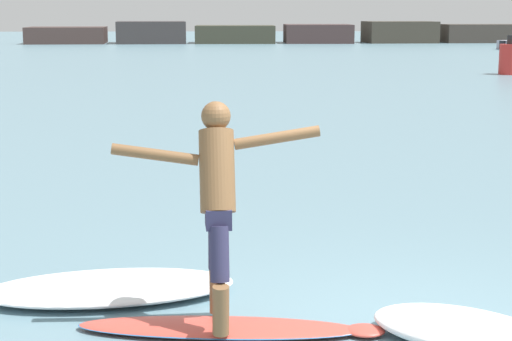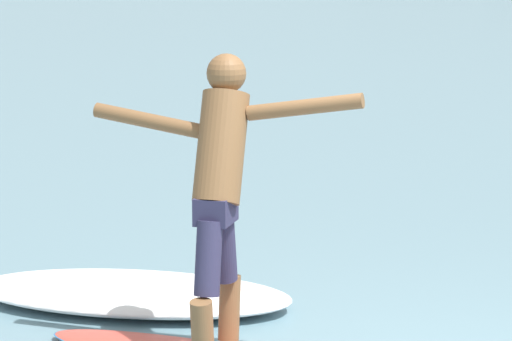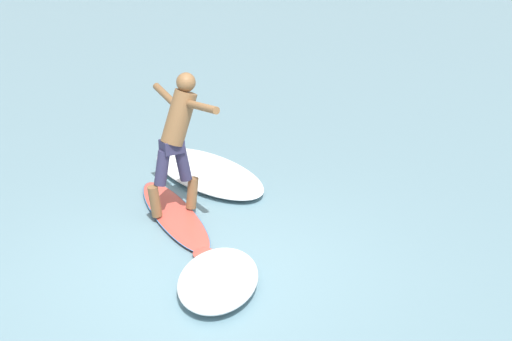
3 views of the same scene
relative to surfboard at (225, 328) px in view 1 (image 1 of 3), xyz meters
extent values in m
plane|color=#678D9C|center=(1.30, -0.23, -0.04)|extent=(200.00, 200.00, 0.00)
cube|color=#483734|center=(-10.94, 61.77, 0.59)|extent=(6.16, 4.79, 1.26)
cube|color=#3C3737|center=(-4.37, 61.77, 0.81)|extent=(5.52, 4.87, 1.69)
cube|color=#3F3F31|center=(2.20, 61.77, 0.65)|extent=(6.30, 4.60, 1.37)
cube|color=#473535|center=(8.78, 61.77, 0.68)|extent=(5.39, 4.94, 1.44)
cube|color=#413B31|center=(15.35, 61.77, 0.80)|extent=(5.62, 4.09, 1.68)
cube|color=#443C35|center=(21.92, 61.77, 0.68)|extent=(6.01, 3.30, 1.44)
ellipsoid|color=#D34C3E|center=(-0.04, 0.00, 0.00)|extent=(2.33, 0.75, 0.08)
ellipsoid|color=#D34C3E|center=(1.12, -0.13, 0.00)|extent=(0.35, 0.31, 0.07)
ellipsoid|color=#2870B2|center=(-0.04, 0.00, 0.00)|extent=(2.34, 0.77, 0.04)
cone|color=black|center=(-0.98, 0.11, -0.10)|extent=(0.06, 0.06, 0.14)
cone|color=black|center=(-0.80, 0.23, -0.10)|extent=(0.06, 0.06, 0.14)
cylinder|color=brown|center=(-0.05, 0.26, 0.24)|extent=(0.14, 0.18, 0.41)
cylinder|color=#302E4E|center=(-0.05, 0.15, 0.66)|extent=(0.16, 0.23, 0.45)
cylinder|color=brown|center=(-0.03, -0.25, 0.24)|extent=(0.14, 0.18, 0.41)
cylinder|color=#302E4E|center=(-0.04, -0.14, 0.66)|extent=(0.16, 0.23, 0.45)
cube|color=#302E4E|center=(-0.04, 0.00, 0.91)|extent=(0.21, 0.27, 0.16)
cylinder|color=brown|center=(-0.05, 0.11, 1.26)|extent=(0.30, 0.49, 0.71)
sphere|color=brown|center=(-0.05, 0.22, 1.68)|extent=(0.24, 0.24, 0.24)
cylinder|color=brown|center=(-0.53, 0.17, 1.39)|extent=(0.70, 0.11, 0.21)
cylinder|color=brown|center=(0.43, 0.21, 1.51)|extent=(0.70, 0.12, 0.20)
cube|color=black|center=(19.28, 48.90, 0.29)|extent=(0.33, 0.40, 0.52)
cylinder|color=red|center=(12.08, 27.41, 0.57)|extent=(0.85, 0.85, 1.21)
cylinder|color=black|center=(12.08, 27.41, 1.35)|extent=(0.30, 0.30, 0.36)
ellipsoid|color=white|center=(1.84, -0.31, 0.07)|extent=(1.65, 1.51, 0.22)
ellipsoid|color=white|center=(-1.02, 0.94, 0.04)|extent=(2.37, 1.28, 0.16)
camera|label=1|loc=(-0.13, -6.51, 2.51)|focal=60.00mm
camera|label=2|loc=(2.36, -6.43, 2.49)|focal=85.00mm
camera|label=3|loc=(8.99, -3.78, 4.46)|focal=60.00mm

